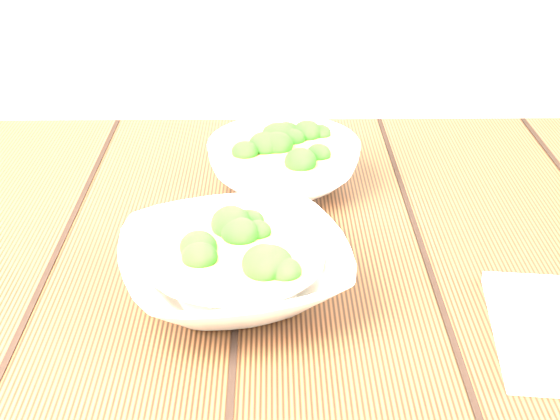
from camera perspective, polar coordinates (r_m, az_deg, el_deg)
name	(u,v)px	position (r m, az deg, el deg)	size (l,w,h in m)	color
table	(260,345)	(0.91, -1.48, -9.82)	(1.20, 0.80, 0.75)	#361E0F
soup_bowl_front	(235,266)	(0.77, -3.33, -4.13)	(0.27, 0.27, 0.06)	white
soup_bowl_back	(284,162)	(0.98, 0.28, 3.53)	(0.25, 0.25, 0.07)	white
trivet	(237,232)	(0.86, -3.17, -1.64)	(0.11, 0.11, 0.03)	black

